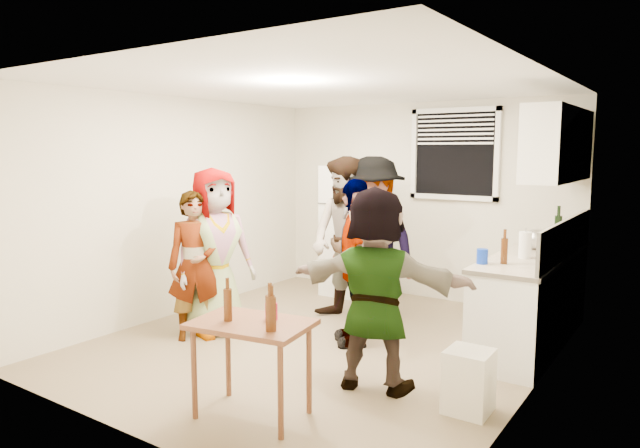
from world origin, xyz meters
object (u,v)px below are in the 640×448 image
Objects in this scene: trash_bin at (469,379)px; guest_back_right at (372,320)px; refrigerator at (355,230)px; guest_grey at (217,332)px; guest_black at (355,343)px; guest_orange at (375,387)px; beer_bottle_table at (270,331)px; kettle at (536,249)px; guest_back_left at (346,322)px; guest_stripe at (197,338)px; beer_bottle_counter at (504,264)px; serving_table at (253,415)px; wine_bottle at (557,244)px; red_cup at (271,320)px; blue_cup at (482,264)px.

guest_back_right is (-1.68, 1.59, -0.25)m from trash_bin.
refrigerator reaches higher than guest_grey.
refrigerator is at bearing 171.49° from guest_black.
guest_grey reaches higher than guest_orange.
beer_bottle_table is 2.34m from guest_grey.
kettle reaches higher than guest_back_left.
trash_bin is (2.46, -2.52, -0.60)m from refrigerator.
guest_grey is 1.15× the size of guest_stripe.
trash_bin is 1.69m from guest_black.
guest_stripe is (-2.74, -1.08, -0.90)m from beer_bottle_counter.
serving_table is 0.51× the size of guest_black.
refrigerator is at bearing 129.56° from guest_back_left.
guest_black reaches higher than guest_stripe.
serving_table is at bearing -110.50° from wine_bottle.
red_cup is 2.10m from guest_grey.
wine_bottle reaches higher than beer_bottle_counter.
refrigerator is 5.61× the size of wine_bottle.
guest_back_right is at bearing 104.31° from beer_bottle_table.
beer_bottle_table is at bearing -52.51° from red_cup.
guest_orange is (2.08, -0.06, 0.00)m from guest_stripe.
guest_grey is (-1.80, 1.32, -0.70)m from beer_bottle_table.
beer_bottle_table is (0.24, -0.09, 0.70)m from serving_table.
refrigerator reaches higher than wine_bottle.
wine_bottle is at bearing 73.48° from beer_bottle_table.
guest_stripe is at bearing 152.72° from red_cup.
wine_bottle is at bearing -118.79° from guest_orange.
guest_back_left is at bearing 5.31° from guest_stripe.
guest_black is at bearing -170.74° from blue_cup.
wine_bottle is 3.83m from serving_table.
guest_grey is at bearing 146.03° from red_cup.
beer_bottle_table is (-0.75, -2.04, -0.20)m from blue_cup.
guest_grey is (-2.77, -1.76, -0.90)m from kettle.
serving_table is 1.99m from guest_grey.
red_cup is 2.56m from guest_back_right.
kettle is 1.17× the size of beer_bottle_counter.
refrigerator is 7.41× the size of beer_bottle_counter.
beer_bottle_table is at bearing -67.88° from refrigerator.
trash_bin is 1.59m from serving_table.
blue_cup is at bearing 63.03° from serving_table.
trash_bin is at bearing 34.67° from red_cup.
kettle is 0.32× the size of serving_table.
kettle is at bearing 92.16° from guest_black.
wine_bottle is at bearing 69.50° from serving_table.
red_cup is at bearing -118.86° from beer_bottle_counter.
kettle reaches higher than guest_stripe.
wine_bottle is at bearing 78.58° from blue_cup.
guest_back_right is 1.13× the size of guest_orange.
serving_table is 0.74m from beer_bottle_table.
refrigerator is at bearing -179.17° from wine_bottle.
refrigerator is 2.73m from beer_bottle_counter.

